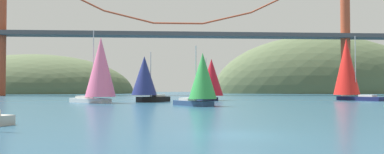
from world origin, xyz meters
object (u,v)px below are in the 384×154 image
at_px(sailboat_red_spinnaker, 347,68).
at_px(sailboat_pink_spinnaker, 100,69).
at_px(sailboat_green_sail, 201,79).
at_px(sailboat_crimson_sail, 211,78).
at_px(sailboat_navy_sail, 145,77).

bearing_deg(sailboat_red_spinnaker, sailboat_pink_spinnaker, -166.80).
height_order(sailboat_pink_spinnaker, sailboat_red_spinnaker, sailboat_red_spinnaker).
bearing_deg(sailboat_green_sail, sailboat_crimson_sail, 80.11).
bearing_deg(sailboat_pink_spinnaker, sailboat_red_spinnaker, 13.20).
bearing_deg(sailboat_navy_sail, sailboat_pink_spinnaker, -154.52).
bearing_deg(sailboat_red_spinnaker, sailboat_crimson_sail, -179.38).
xyz_separation_m(sailboat_navy_sail, sailboat_crimson_sail, (11.41, 6.75, 0.08)).
xyz_separation_m(sailboat_navy_sail, sailboat_pink_spinnaker, (-6.61, -3.15, 1.22)).
bearing_deg(sailboat_pink_spinnaker, sailboat_navy_sail, 25.48).
height_order(sailboat_navy_sail, sailboat_red_spinnaker, sailboat_red_spinnaker).
height_order(sailboat_navy_sail, sailboat_green_sail, sailboat_navy_sail).
relative_size(sailboat_navy_sail, sailboat_green_sail, 1.05).
relative_size(sailboat_green_sail, sailboat_red_spinnaker, 0.66).
bearing_deg(sailboat_crimson_sail, sailboat_red_spinnaker, 0.62).
relative_size(sailboat_navy_sail, sailboat_red_spinnaker, 0.69).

